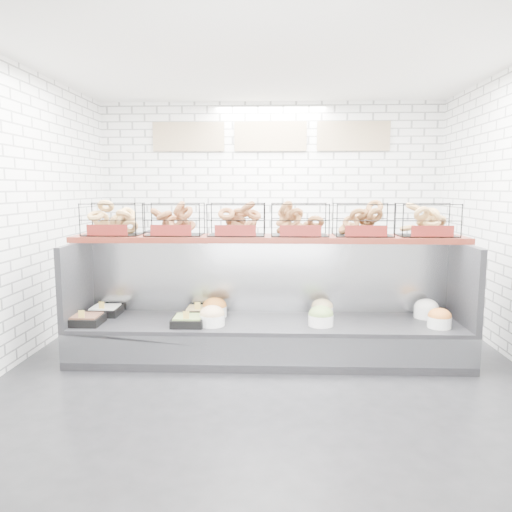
{
  "coord_description": "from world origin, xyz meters",
  "views": [
    {
      "loc": [
        0.07,
        -4.7,
        1.76
      ],
      "look_at": [
        -0.12,
        0.45,
        1.05
      ],
      "focal_mm": 35.0,
      "sensor_mm": 36.0,
      "label": 1
    }
  ],
  "objects": [
    {
      "name": "room_shell",
      "position": [
        0.0,
        0.6,
        2.06
      ],
      "size": [
        5.02,
        5.51,
        3.01
      ],
      "color": "white",
      "rests_on": "ground"
    },
    {
      "name": "display_case",
      "position": [
        -0.0,
        0.35,
        0.33
      ],
      "size": [
        4.0,
        0.9,
        1.2
      ],
      "color": "black",
      "rests_on": "ground"
    },
    {
      "name": "bagel_shelf",
      "position": [
        -0.0,
        0.52,
        1.4
      ],
      "size": [
        4.1,
        0.5,
        0.4
      ],
      "color": "#531A11",
      "rests_on": "display_case"
    },
    {
      "name": "ground",
      "position": [
        0.0,
        0.0,
        0.0
      ],
      "size": [
        5.5,
        5.5,
        0.0
      ],
      "primitive_type": "plane",
      "color": "black",
      "rests_on": "ground"
    },
    {
      "name": "prep_counter",
      "position": [
        -0.01,
        2.43,
        0.47
      ],
      "size": [
        4.0,
        0.6,
        1.2
      ],
      "color": "#93969B",
      "rests_on": "ground"
    }
  ]
}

